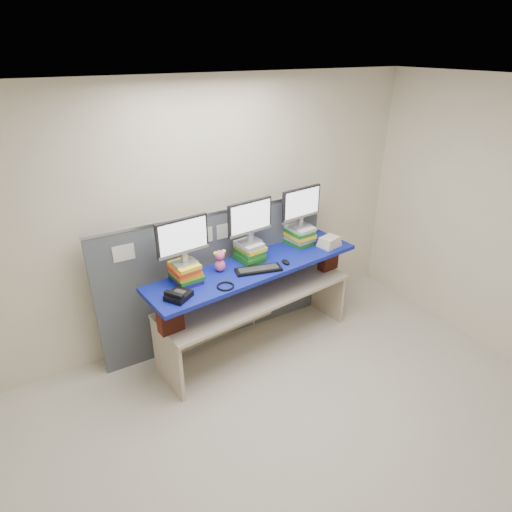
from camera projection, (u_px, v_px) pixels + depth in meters
room at (323, 306)px, 2.97m from camera, size 5.00×4.00×2.80m
cubicle_partition at (218, 277)px, 4.63m from camera, size 2.60×0.06×1.53m
desk at (256, 304)px, 4.59m from camera, size 2.23×0.89×0.66m
brick_pier_left at (170, 317)px, 3.88m from camera, size 0.24×0.15×0.30m
brick_pier_right at (328, 257)px, 4.97m from camera, size 0.24×0.15×0.30m
blue_board at (256, 267)px, 4.39m from camera, size 2.39×0.86×0.04m
book_stack_left at (185, 273)px, 4.03m from camera, size 0.29×0.32×0.20m
book_stack_center at (250, 252)px, 4.42m from camera, size 0.29×0.33×0.21m
book_stack_right at (300, 235)px, 4.79m from camera, size 0.29×0.34×0.21m
monitor_left at (183, 239)px, 3.87m from camera, size 0.51×0.17×0.45m
monitor_center at (250, 219)px, 4.27m from camera, size 0.51×0.17×0.45m
monitor_right at (301, 205)px, 4.63m from camera, size 0.51×0.17×0.45m
keyboard at (259, 270)px, 4.25m from camera, size 0.49×0.26×0.03m
mouse at (286, 262)px, 4.40m from camera, size 0.07×0.11×0.04m
desk_phone at (178, 295)px, 3.78m from camera, size 0.28×0.27×0.09m
headset at (225, 286)px, 3.97m from camera, size 0.21×0.21×0.02m
plush_toy at (220, 261)px, 4.20m from camera, size 0.13×0.10×0.23m
binder_stack at (329, 242)px, 4.76m from camera, size 0.26×0.23×0.11m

